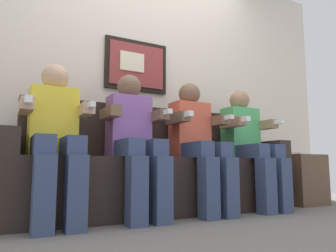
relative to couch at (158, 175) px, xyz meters
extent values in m
plane|color=#66605B|center=(0.00, -0.33, -0.31)|extent=(6.25, 6.25, 0.00)
cube|color=beige|center=(0.00, 0.44, 0.99)|extent=(4.81, 0.05, 2.60)
cube|color=black|center=(-0.04, 0.40, 1.04)|extent=(0.63, 0.03, 0.50)
cube|color=maroon|center=(-0.04, 0.38, 1.04)|extent=(0.55, 0.02, 0.42)
cube|color=beige|center=(-0.10, 0.37, 1.06)|extent=(0.24, 0.02, 0.18)
cube|color=#2D231E|center=(0.00, -0.04, -0.09)|extent=(2.13, 0.58, 0.45)
cube|color=#2D231E|center=(0.00, 0.18, 0.36)|extent=(2.13, 0.14, 0.45)
cube|color=#2D231E|center=(-1.14, -0.04, 0.00)|extent=(0.14, 0.58, 0.62)
cube|color=#2D231E|center=(1.14, -0.04, 0.00)|extent=(0.14, 0.58, 0.62)
cube|color=yellow|center=(-0.85, -0.05, 0.38)|extent=(0.32, 0.20, 0.48)
sphere|color=tan|center=(-0.85, -0.05, 0.70)|extent=(0.19, 0.19, 0.19)
cube|color=#38476B|center=(-0.94, -0.25, 0.20)|extent=(0.12, 0.40, 0.12)
cube|color=#38476B|center=(-0.76, -0.25, 0.20)|extent=(0.12, 0.40, 0.12)
cube|color=#38476B|center=(-0.94, -0.45, -0.09)|extent=(0.12, 0.12, 0.45)
cube|color=#38476B|center=(-0.76, -0.45, -0.09)|extent=(0.12, 0.12, 0.45)
cube|color=tan|center=(-1.04, -0.17, 0.46)|extent=(0.08, 0.28, 0.08)
cube|color=tan|center=(-0.66, -0.17, 0.46)|extent=(0.08, 0.28, 0.08)
cube|color=white|center=(-0.66, -0.33, 0.47)|extent=(0.04, 0.13, 0.04)
cube|color=white|center=(-1.04, -0.33, 0.47)|extent=(0.04, 0.10, 0.04)
cube|color=#8C59A5|center=(-0.28, -0.05, 0.38)|extent=(0.32, 0.20, 0.48)
sphere|color=brown|center=(-0.28, -0.05, 0.70)|extent=(0.19, 0.19, 0.19)
cube|color=#38476B|center=(-0.37, -0.25, 0.20)|extent=(0.12, 0.40, 0.12)
cube|color=#38476B|center=(-0.19, -0.25, 0.20)|extent=(0.12, 0.40, 0.12)
cube|color=#38476B|center=(-0.37, -0.45, -0.09)|extent=(0.12, 0.12, 0.45)
cube|color=#38476B|center=(-0.19, -0.45, -0.09)|extent=(0.12, 0.12, 0.45)
cube|color=brown|center=(-0.47, -0.17, 0.46)|extent=(0.08, 0.28, 0.08)
cube|color=brown|center=(-0.09, -0.17, 0.46)|extent=(0.08, 0.28, 0.08)
cube|color=white|center=(-0.09, -0.33, 0.47)|extent=(0.04, 0.13, 0.04)
cube|color=#D8593F|center=(0.28, -0.05, 0.38)|extent=(0.32, 0.20, 0.48)
sphere|color=brown|center=(0.28, -0.05, 0.70)|extent=(0.19, 0.19, 0.19)
cube|color=#38476B|center=(0.19, -0.25, 0.20)|extent=(0.12, 0.40, 0.12)
cube|color=#38476B|center=(0.37, -0.25, 0.20)|extent=(0.12, 0.40, 0.12)
cube|color=#38476B|center=(0.19, -0.45, -0.09)|extent=(0.12, 0.12, 0.45)
cube|color=#38476B|center=(0.37, -0.45, -0.09)|extent=(0.12, 0.12, 0.45)
cube|color=brown|center=(0.09, -0.17, 0.46)|extent=(0.08, 0.28, 0.08)
cube|color=brown|center=(0.47, -0.17, 0.46)|extent=(0.08, 0.28, 0.08)
cube|color=white|center=(0.47, -0.33, 0.47)|extent=(0.04, 0.13, 0.04)
cube|color=white|center=(0.09, -0.33, 0.47)|extent=(0.04, 0.10, 0.04)
cube|color=#4CB266|center=(0.85, -0.05, 0.38)|extent=(0.32, 0.20, 0.48)
sphere|color=#9E7556|center=(0.85, -0.05, 0.70)|extent=(0.19, 0.19, 0.19)
cube|color=#38476B|center=(0.76, -0.25, 0.20)|extent=(0.12, 0.40, 0.12)
cube|color=#38476B|center=(0.94, -0.25, 0.20)|extent=(0.12, 0.40, 0.12)
cube|color=#38476B|center=(0.76, -0.45, -0.09)|extent=(0.12, 0.12, 0.45)
cube|color=#38476B|center=(0.94, -0.45, -0.09)|extent=(0.12, 0.12, 0.45)
cube|color=#9E7556|center=(0.66, -0.17, 0.46)|extent=(0.08, 0.28, 0.08)
cube|color=#9E7556|center=(1.04, -0.17, 0.46)|extent=(0.08, 0.28, 0.08)
cube|color=white|center=(1.04, -0.33, 0.47)|extent=(0.04, 0.13, 0.04)
cube|color=white|center=(0.66, -0.33, 0.47)|extent=(0.04, 0.10, 0.04)
cube|color=brown|center=(1.56, -0.11, -0.06)|extent=(0.40, 0.40, 0.50)
cube|color=white|center=(1.47, -0.16, 0.20)|extent=(0.04, 0.13, 0.02)
camera|label=1|loc=(-1.18, -2.41, 0.07)|focal=34.37mm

